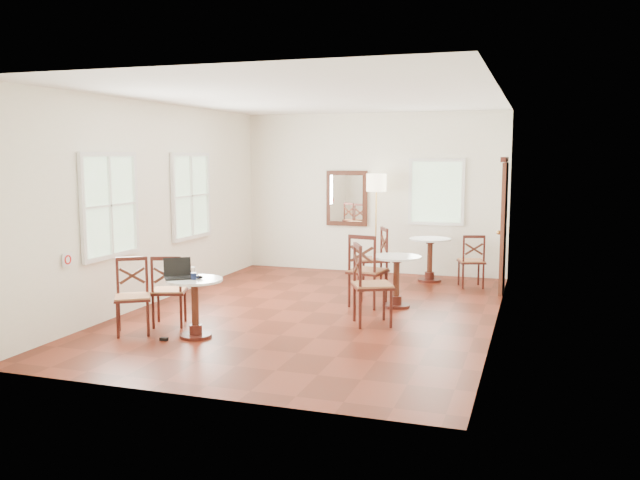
# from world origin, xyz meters

# --- Properties ---
(ground) EXTENTS (7.00, 7.00, 0.00)m
(ground) POSITION_xyz_m (0.00, 0.00, 0.00)
(ground) COLOR #611E10
(ground) RESTS_ON ground
(room_shell) EXTENTS (5.02, 7.02, 3.01)m
(room_shell) POSITION_xyz_m (-0.06, 0.27, 1.89)
(room_shell) COLOR white
(room_shell) RESTS_ON ground
(cafe_table_near) EXTENTS (0.69, 0.69, 0.73)m
(cafe_table_near) POSITION_xyz_m (-0.95, -1.69, 0.45)
(cafe_table_near) COLOR #3F160F
(cafe_table_near) RESTS_ON ground
(cafe_table_mid) EXTENTS (0.72, 0.72, 0.76)m
(cafe_table_mid) POSITION_xyz_m (1.05, 0.70, 0.47)
(cafe_table_mid) COLOR #3F160F
(cafe_table_mid) RESTS_ON ground
(cafe_table_back) EXTENTS (0.73, 0.73, 0.77)m
(cafe_table_back) POSITION_xyz_m (1.20, 2.87, 0.47)
(cafe_table_back) COLOR #3F160F
(cafe_table_back) RESTS_ON ground
(chair_near_a) EXTENTS (0.56, 0.56, 0.94)m
(chair_near_a) POSITION_xyz_m (-1.55, -1.30, 0.47)
(chair_near_a) COLOR #3F160F
(chair_near_a) RESTS_ON ground
(chair_near_b) EXTENTS (0.60, 0.60, 0.95)m
(chair_near_b) POSITION_xyz_m (-1.79, -1.76, 0.47)
(chair_near_b) COLOR #3F160F
(chair_near_b) RESTS_ON ground
(chair_mid_a) EXTENTS (0.58, 0.58, 1.08)m
(chair_mid_a) POSITION_xyz_m (0.63, 0.60, 0.54)
(chair_mid_a) COLOR #3F160F
(chair_mid_a) RESTS_ON ground
(chair_mid_b) EXTENTS (0.66, 0.66, 1.08)m
(chair_mid_b) POSITION_xyz_m (0.93, -0.42, 0.54)
(chair_mid_b) COLOR #3F160F
(chair_mid_b) RESTS_ON ground
(chair_back_a) EXTENTS (0.52, 0.52, 0.90)m
(chair_back_a) POSITION_xyz_m (1.95, 2.56, 0.45)
(chair_back_a) COLOR #3F160F
(chair_back_a) RESTS_ON ground
(chair_back_b) EXTENTS (0.64, 0.64, 1.03)m
(chair_back_b) POSITION_xyz_m (0.43, 1.89, 0.51)
(chair_back_b) COLOR #3F160F
(chair_back_b) RESTS_ON ground
(floor_lamp) EXTENTS (0.37, 0.37, 1.88)m
(floor_lamp) POSITION_xyz_m (0.15, 3.15, 1.59)
(floor_lamp) COLOR #BF8C3F
(floor_lamp) RESTS_ON ground
(laptop) EXTENTS (0.43, 0.42, 0.24)m
(laptop) POSITION_xyz_m (-1.17, -1.69, 0.79)
(laptop) COLOR black
(laptop) RESTS_ON cafe_table_near
(mouse) EXTENTS (0.12, 0.09, 0.04)m
(mouse) POSITION_xyz_m (-0.90, -1.66, 0.75)
(mouse) COLOR black
(mouse) RESTS_ON cafe_table_near
(navy_mug) EXTENTS (0.11, 0.07, 0.08)m
(navy_mug) POSITION_xyz_m (-0.94, -1.73, 0.77)
(navy_mug) COLOR #101635
(navy_mug) RESTS_ON cafe_table_near
(water_glass) EXTENTS (0.07, 0.07, 0.11)m
(water_glass) POSITION_xyz_m (-1.06, -1.54, 0.78)
(water_glass) COLOR white
(water_glass) RESTS_ON cafe_table_near
(power_adapter) EXTENTS (0.09, 0.06, 0.04)m
(power_adapter) POSITION_xyz_m (-1.24, -1.95, 0.02)
(power_adapter) COLOR black
(power_adapter) RESTS_ON ground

